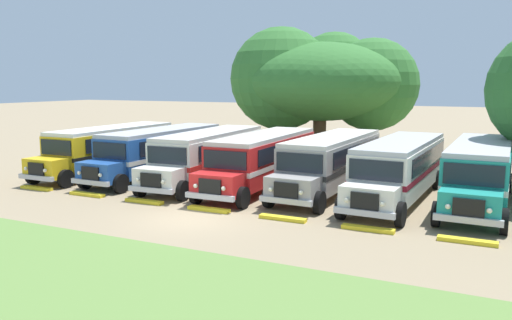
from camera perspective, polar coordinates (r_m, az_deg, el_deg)
name	(u,v)px	position (r m, az deg, el deg)	size (l,w,h in m)	color
ground_plane	(191,219)	(21.36, -7.32, -6.54)	(220.00, 220.00, 0.00)	#937F60
foreground_grass_strip	(31,289)	(15.62, -23.78, -12.99)	(80.00, 9.41, 0.01)	olive
parked_bus_slot_0	(110,147)	(33.12, -15.92, 1.40)	(2.69, 10.84, 2.82)	yellow
parked_bus_slot_1	(160,150)	(31.06, -10.64, 1.12)	(2.84, 10.86, 2.82)	#23519E
parked_bus_slot_2	(209,154)	(29.01, -5.30, 0.71)	(3.12, 10.90, 2.82)	silver
parked_bus_slot_3	(263,158)	(27.39, 0.77, 0.27)	(2.83, 10.86, 2.82)	red
parked_bus_slot_4	(331,160)	(26.76, 8.40, -0.02)	(2.99, 10.88, 2.82)	#9E9993
parked_bus_slot_5	(400,167)	(25.40, 15.73, -0.71)	(3.14, 10.90, 2.82)	silver
parked_bus_slot_6	(480,170)	(25.67, 23.71, -1.03)	(2.92, 10.87, 2.82)	teal
curb_wheelstop_0	(37,188)	(29.24, -23.29, -2.90)	(2.00, 0.36, 0.15)	yellow
curb_wheelstop_1	(87,194)	(26.73, -18.32, -3.66)	(2.00, 0.36, 0.15)	yellow
curb_wheelstop_2	(144,201)	(24.48, -12.37, -4.53)	(2.00, 0.36, 0.15)	yellow
curb_wheelstop_3	(209,209)	(22.55, -5.29, -5.50)	(2.00, 0.36, 0.15)	yellow
curb_wheelstop_4	(283,218)	(21.02, 2.99, -6.52)	(2.00, 0.36, 0.15)	yellow
curb_wheelstop_5	(368,229)	(20.00, 12.37, -7.51)	(2.00, 0.36, 0.15)	yellow
curb_wheelstop_6	(467,241)	(19.55, 22.51, -8.35)	(2.00, 0.36, 0.15)	yellow
broad_shade_tree	(322,80)	(40.98, 7.36, 8.83)	(14.18, 12.79, 9.87)	brown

